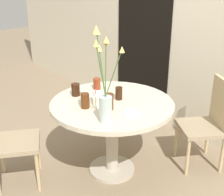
# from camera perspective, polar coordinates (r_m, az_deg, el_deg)

# --- Properties ---
(ground_plane) EXTENTS (16.00, 16.00, 0.00)m
(ground_plane) POSITION_cam_1_polar(r_m,az_deg,el_deg) (3.14, 0.00, -13.00)
(ground_plane) COLOR #89755B
(wall_back) EXTENTS (8.00, 0.05, 2.60)m
(wall_back) POSITION_cam_1_polar(r_m,az_deg,el_deg) (3.49, 15.63, 13.10)
(wall_back) COLOR beige
(wall_back) RESTS_ON ground_plane
(doorway_panel) EXTENTS (0.90, 0.01, 2.05)m
(doorway_panel) POSITION_cam_1_polar(r_m,az_deg,el_deg) (4.01, 5.59, 10.95)
(doorway_panel) COLOR black
(doorway_panel) RESTS_ON ground_plane
(dining_table) EXTENTS (1.11, 1.11, 0.73)m
(dining_table) POSITION_cam_1_polar(r_m,az_deg,el_deg) (2.84, 0.00, -3.22)
(dining_table) COLOR beige
(dining_table) RESTS_ON ground_plane
(chair_left_flank) EXTENTS (0.55, 0.55, 0.89)m
(chair_left_flank) POSITION_cam_1_polar(r_m,az_deg,el_deg) (3.13, 17.40, -3.74)
(chair_left_flank) COLOR #9E896B
(chair_left_flank) RESTS_ON ground_plane
(chair_right_flank) EXTENTS (0.54, 0.54, 0.89)m
(chair_right_flank) POSITION_cam_1_polar(r_m,az_deg,el_deg) (2.88, -18.88, -6.42)
(chair_right_flank) COLOR #9E896B
(chair_right_flank) RESTS_ON ground_plane
(birthday_cake) EXTENTS (0.19, 0.19, 0.12)m
(birthday_cake) POSITION_cam_1_polar(r_m,az_deg,el_deg) (2.78, -3.01, 0.04)
(birthday_cake) COLOR white
(birthday_cake) RESTS_ON dining_table
(flower_vase) EXTENTS (0.26, 0.23, 0.74)m
(flower_vase) POSITION_cam_1_polar(r_m,az_deg,el_deg) (2.34, -1.32, 1.26)
(flower_vase) COLOR #B2C6C1
(flower_vase) RESTS_ON dining_table
(side_plate) EXTENTS (0.16, 0.16, 0.01)m
(side_plate) POSITION_cam_1_polar(r_m,az_deg,el_deg) (2.57, 3.73, -2.73)
(side_plate) COLOR silver
(side_plate) RESTS_ON dining_table
(drink_glass_0) EXTENTS (0.08, 0.08, 0.12)m
(drink_glass_0) POSITION_cam_1_polar(r_m,az_deg,el_deg) (2.93, -6.67, 1.52)
(drink_glass_0) COLOR #33190C
(drink_glass_0) RESTS_ON dining_table
(drink_glass_1) EXTENTS (0.07, 0.07, 0.14)m
(drink_glass_1) POSITION_cam_1_polar(r_m,az_deg,el_deg) (2.62, -0.52, -0.66)
(drink_glass_1) COLOR #51280F
(drink_glass_1) RESTS_ON dining_table
(drink_glass_2) EXTENTS (0.07, 0.07, 0.11)m
(drink_glass_2) POSITION_cam_1_polar(r_m,az_deg,el_deg) (3.07, -2.78, 2.63)
(drink_glass_2) COLOR maroon
(drink_glass_2) RESTS_ON dining_table
(drink_glass_3) EXTENTS (0.07, 0.07, 0.13)m
(drink_glass_3) POSITION_cam_1_polar(r_m,az_deg,el_deg) (2.66, -4.95, -0.51)
(drink_glass_3) COLOR #51280F
(drink_glass_3) RESTS_ON dining_table
(drink_glass_4) EXTENTS (0.06, 0.06, 0.12)m
(drink_glass_4) POSITION_cam_1_polar(r_m,az_deg,el_deg) (2.82, 1.26, 0.87)
(drink_glass_4) COLOR #33190C
(drink_glass_4) RESTS_ON dining_table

